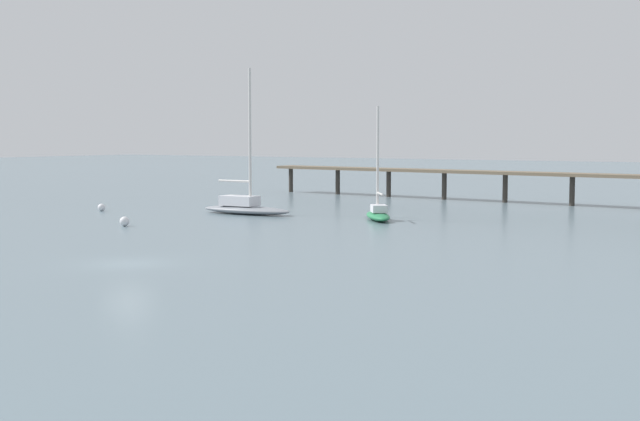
{
  "coord_description": "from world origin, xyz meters",
  "views": [
    {
      "loc": [
        33.26,
        -33.14,
        6.5
      ],
      "look_at": [
        0.0,
        17.89,
        1.5
      ],
      "focal_mm": 51.0,
      "sensor_mm": 36.0,
      "label": 1
    }
  ],
  "objects_px": {
    "sailboat_gray": "(245,206)",
    "mooring_buoy_near": "(125,221)",
    "mooring_buoy_inner": "(102,207)",
    "pier": "(615,168)",
    "sailboat_green": "(378,212)"
  },
  "relations": [
    {
      "from": "pier",
      "to": "mooring_buoy_inner",
      "type": "xyz_separation_m",
      "value": [
        -36.38,
        -27.85,
        -3.28
      ]
    },
    {
      "from": "sailboat_gray",
      "to": "mooring_buoy_near",
      "type": "bearing_deg",
      "value": -94.31
    },
    {
      "from": "pier",
      "to": "sailboat_gray",
      "type": "height_order",
      "value": "sailboat_gray"
    },
    {
      "from": "sailboat_green",
      "to": "mooring_buoy_near",
      "type": "distance_m",
      "value": 19.25
    },
    {
      "from": "sailboat_green",
      "to": "sailboat_gray",
      "type": "height_order",
      "value": "sailboat_gray"
    },
    {
      "from": "sailboat_green",
      "to": "mooring_buoy_inner",
      "type": "distance_m",
      "value": 24.97
    },
    {
      "from": "sailboat_green",
      "to": "mooring_buoy_near",
      "type": "bearing_deg",
      "value": -132.45
    },
    {
      "from": "mooring_buoy_inner",
      "to": "pier",
      "type": "bearing_deg",
      "value": 37.43
    },
    {
      "from": "mooring_buoy_near",
      "to": "mooring_buoy_inner",
      "type": "xyz_separation_m",
      "value": [
        -11.31,
        8.47,
        -0.03
      ]
    },
    {
      "from": "pier",
      "to": "sailboat_green",
      "type": "distance_m",
      "value": 25.37
    },
    {
      "from": "pier",
      "to": "sailboat_gray",
      "type": "relative_size",
      "value": 4.72
    },
    {
      "from": "pier",
      "to": "sailboat_green",
      "type": "xyz_separation_m",
      "value": [
        -12.08,
        -22.11,
        -3.01
      ]
    },
    {
      "from": "pier",
      "to": "mooring_buoy_inner",
      "type": "relative_size",
      "value": 88.59
    },
    {
      "from": "sailboat_gray",
      "to": "mooring_buoy_inner",
      "type": "bearing_deg",
      "value": -160.23
    },
    {
      "from": "sailboat_green",
      "to": "mooring_buoy_inner",
      "type": "bearing_deg",
      "value": -166.72
    }
  ]
}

